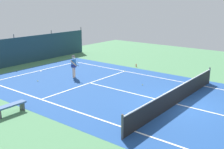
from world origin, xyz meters
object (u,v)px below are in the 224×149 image
(tennis_ball_by_sideline, at_px, (125,71))
(water_bottle, at_px, (136,65))
(tennis_player, at_px, (74,65))
(tennis_ball_midcourt, at_px, (143,85))
(courtside_bench, at_px, (10,107))
(tennis_net, at_px, (177,95))
(tennis_ball_near_player, at_px, (38,81))

(tennis_ball_by_sideline, height_order, water_bottle, water_bottle)
(tennis_player, distance_m, water_bottle, 5.98)
(tennis_player, xyz_separation_m, tennis_ball_midcourt, (1.49, -4.95, -0.93))
(courtside_bench, xyz_separation_m, water_bottle, (12.30, 0.62, -0.25))
(tennis_ball_by_sideline, height_order, courtside_bench, courtside_bench)
(tennis_net, distance_m, tennis_ball_near_player, 9.74)
(water_bottle, bearing_deg, tennis_ball_near_player, 159.38)
(courtside_bench, bearing_deg, water_bottle, 2.90)
(tennis_player, distance_m, tennis_ball_near_player, 2.77)
(tennis_ball_midcourt, height_order, tennis_ball_by_sideline, same)
(tennis_net, xyz_separation_m, courtside_bench, (-6.31, 5.92, -0.14))
(tennis_ball_midcourt, bearing_deg, tennis_player, 106.70)
(tennis_ball_by_sideline, bearing_deg, water_bottle, 4.59)
(tennis_ball_midcourt, xyz_separation_m, water_bottle, (4.18, 3.26, 0.09))
(tennis_player, relative_size, courtside_bench, 1.03)
(tennis_ball_near_player, relative_size, tennis_ball_midcourt, 1.00)
(tennis_ball_near_player, distance_m, tennis_ball_midcourt, 7.28)
(water_bottle, bearing_deg, tennis_ball_midcourt, -142.10)
(tennis_net, relative_size, tennis_ball_midcourt, 153.33)
(tennis_ball_midcourt, bearing_deg, tennis_ball_by_sideline, 53.53)
(tennis_ball_near_player, bearing_deg, tennis_ball_by_sideline, -27.42)
(tennis_player, height_order, tennis_ball_by_sideline, tennis_player)
(tennis_ball_near_player, bearing_deg, courtside_bench, -140.41)
(tennis_ball_near_player, distance_m, courtside_bench, 5.67)
(tennis_player, relative_size, water_bottle, 6.83)
(tennis_ball_near_player, bearing_deg, water_bottle, -20.62)
(courtside_bench, distance_m, water_bottle, 12.31)
(tennis_net, height_order, courtside_bench, tennis_net)
(courtside_bench, bearing_deg, tennis_ball_midcourt, -17.99)
(tennis_net, xyz_separation_m, tennis_player, (0.32, 8.23, 0.45))
(tennis_net, bearing_deg, tennis_ball_near_player, 101.55)
(tennis_ball_near_player, height_order, courtside_bench, courtside_bench)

